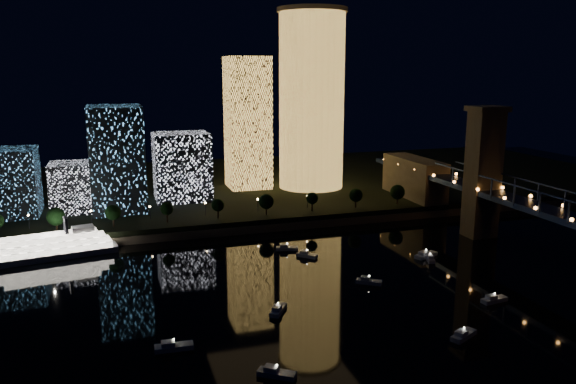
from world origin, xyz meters
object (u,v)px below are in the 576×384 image
object	(u,v)px
tower_rectangular	(248,123)
riverboat	(44,248)
tower_cylindrical	(311,100)
truss_bridge	(575,226)

from	to	relation	value
tower_rectangular	riverboat	bearing A→B (deg)	-140.71
tower_cylindrical	riverboat	bearing A→B (deg)	-151.90
tower_rectangular	truss_bridge	size ratio (longest dim) A/B	0.24
tower_cylindrical	truss_bridge	size ratio (longest dim) A/B	0.33
riverboat	truss_bridge	bearing A→B (deg)	-23.37
tower_rectangular	truss_bridge	xyz separation A→B (m)	(68.57, -141.42, -21.05)
tower_cylindrical	truss_bridge	world-z (taller)	tower_cylindrical
tower_rectangular	riverboat	size ratio (longest dim) A/B	1.36
tower_rectangular	tower_cylindrical	bearing A→B (deg)	-17.03
tower_cylindrical	tower_rectangular	xyz separation A→B (m)	(-30.27, 9.27, -11.39)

